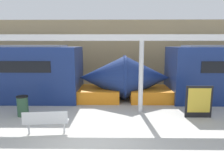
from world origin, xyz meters
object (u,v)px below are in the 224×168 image
Objects in this scene: bench_near at (46,120)px; poster_board at (199,102)px; support_column_near at (141,77)px; trash_bin at (23,106)px.

poster_board is at bearing 10.21° from bench_near.
support_column_near is (3.75, 2.85, 1.18)m from bench_near.
support_column_near reaches higher than poster_board.
support_column_near is at bearing 160.20° from poster_board.
trash_bin is at bearing 179.26° from poster_board.
poster_board is at bearing -0.74° from trash_bin.
bench_near is at bearing -162.62° from poster_board.
trash_bin is 0.65× the size of poster_board.
poster_board reaches higher than trash_bin.
trash_bin reaches higher than bench_near.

